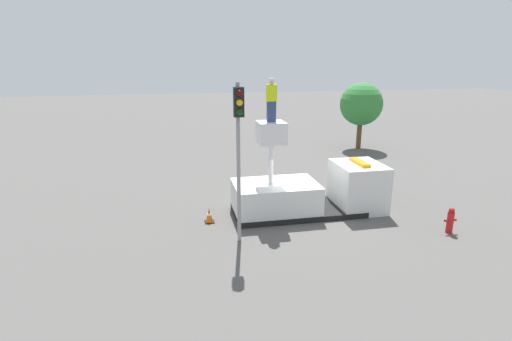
{
  "coord_description": "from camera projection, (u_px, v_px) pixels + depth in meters",
  "views": [
    {
      "loc": [
        -5.09,
        -15.78,
        6.69
      ],
      "look_at": [
        -2.1,
        -1.11,
        2.38
      ],
      "focal_mm": 28.0,
      "sensor_mm": 36.0,
      "label": 1
    }
  ],
  "objects": [
    {
      "name": "ground_plane",
      "position": [
        297.0,
        213.0,
        17.69
      ],
      "size": [
        120.0,
        120.0,
        0.0
      ],
      "primitive_type": "plane",
      "color": "#565451"
    },
    {
      "name": "bucket_truck",
      "position": [
        310.0,
        193.0,
        17.54
      ],
      "size": [
        6.66,
        2.42,
        4.1
      ],
      "color": "black",
      "rests_on": "ground"
    },
    {
      "name": "worker",
      "position": [
        271.0,
        100.0,
        16.08
      ],
      "size": [
        0.4,
        0.26,
        1.75
      ],
      "color": "navy",
      "rests_on": "bucket_truck"
    },
    {
      "name": "traffic_light_pole",
      "position": [
        239.0,
        133.0,
        13.77
      ],
      "size": [
        0.34,
        0.57,
        5.85
      ],
      "color": "gray",
      "rests_on": "ground"
    },
    {
      "name": "fire_hydrant",
      "position": [
        450.0,
        220.0,
        15.57
      ],
      "size": [
        0.5,
        0.26,
        1.04
      ],
      "color": "red",
      "rests_on": "ground"
    },
    {
      "name": "traffic_cone_rear",
      "position": [
        209.0,
        215.0,
        16.6
      ],
      "size": [
        0.4,
        0.4,
        0.64
      ],
      "color": "black",
      "rests_on": "ground"
    },
    {
      "name": "tree_left_bg",
      "position": [
        361.0,
        104.0,
        29.11
      ],
      "size": [
        3.1,
        3.1,
        4.86
      ],
      "color": "brown",
      "rests_on": "ground"
    }
  ]
}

